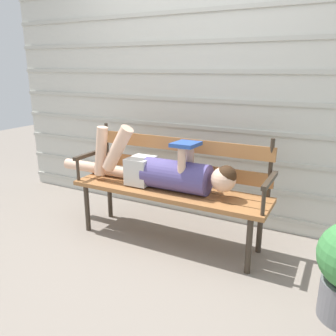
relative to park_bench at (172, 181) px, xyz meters
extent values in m
plane|color=gray|center=(0.00, -0.14, -0.52)|extent=(12.00, 12.00, 0.00)
cube|color=beige|center=(0.00, 0.58, 0.63)|extent=(4.43, 0.06, 2.29)
cube|color=#B7B7AD|center=(0.00, 0.55, -0.39)|extent=(4.43, 0.02, 0.04)
cube|color=#B7B7AD|center=(0.00, 0.55, -0.14)|extent=(4.43, 0.02, 0.04)
cube|color=#B7B7AD|center=(0.00, 0.55, 0.12)|extent=(4.43, 0.02, 0.04)
cube|color=#B7B7AD|center=(0.00, 0.55, 0.37)|extent=(4.43, 0.02, 0.04)
cube|color=#B7B7AD|center=(0.00, 0.55, 0.63)|extent=(4.43, 0.02, 0.04)
cube|color=#B7B7AD|center=(0.00, 0.55, 0.88)|extent=(4.43, 0.02, 0.04)
cube|color=#B7B7AD|center=(0.00, 0.55, 1.13)|extent=(4.43, 0.02, 0.04)
cube|color=#B7B7AD|center=(0.00, 0.55, 1.39)|extent=(4.43, 0.02, 0.04)
cube|color=#9E6638|center=(0.00, -0.21, -0.07)|extent=(1.67, 0.13, 0.04)
cube|color=#9E6638|center=(0.00, -0.07, -0.07)|extent=(1.67, 0.13, 0.04)
cube|color=#9E6638|center=(0.00, 0.08, -0.07)|extent=(1.67, 0.13, 0.04)
cube|color=#9E6638|center=(0.00, 0.14, 0.08)|extent=(1.60, 0.05, 0.11)
cube|color=#9E6638|center=(0.00, 0.14, 0.29)|extent=(1.60, 0.05, 0.11)
cylinder|color=#382D23|center=(-0.77, 0.14, 0.18)|extent=(0.03, 0.03, 0.46)
cylinder|color=#382D23|center=(0.77, 0.14, 0.18)|extent=(0.03, 0.03, 0.46)
cylinder|color=#382D23|center=(-0.74, -0.23, -0.30)|extent=(0.04, 0.04, 0.43)
cylinder|color=#382D23|center=(0.74, -0.23, -0.30)|extent=(0.04, 0.04, 0.43)
cylinder|color=#382D23|center=(-0.74, 0.10, -0.30)|extent=(0.04, 0.04, 0.43)
cylinder|color=#382D23|center=(0.74, 0.10, -0.30)|extent=(0.04, 0.04, 0.43)
cube|color=#382D23|center=(-0.81, -0.07, 0.15)|extent=(0.04, 0.41, 0.03)
cylinder|color=#382D23|center=(-0.81, -0.23, 0.05)|extent=(0.03, 0.03, 0.20)
cube|color=#382D23|center=(0.81, -0.07, 0.15)|extent=(0.04, 0.41, 0.03)
cylinder|color=#382D23|center=(0.81, -0.23, 0.05)|extent=(0.03, 0.03, 0.20)
cylinder|color=#514784|center=(0.08, -0.07, 0.08)|extent=(0.55, 0.25, 0.25)
cube|color=silver|center=(-0.26, -0.07, 0.08)|extent=(0.20, 0.24, 0.22)
sphere|color=beige|center=(0.47, -0.07, 0.11)|extent=(0.19, 0.19, 0.19)
sphere|color=#382314|center=(0.49, -0.07, 0.14)|extent=(0.16, 0.16, 0.16)
cylinder|color=beige|center=(-0.45, -0.13, 0.26)|extent=(0.31, 0.11, 0.42)
cylinder|color=beige|center=(-0.63, -0.13, 0.21)|extent=(0.15, 0.09, 0.44)
cylinder|color=beige|center=(-0.75, -0.01, 0.01)|extent=(0.81, 0.10, 0.10)
cylinder|color=beige|center=(0.16, -0.15, 0.20)|extent=(0.06, 0.06, 0.25)
cylinder|color=beige|center=(0.16, 0.01, 0.20)|extent=(0.06, 0.06, 0.25)
cube|color=#284C9E|center=(0.16, -0.07, 0.34)|extent=(0.19, 0.25, 0.04)
camera|label=1|loc=(1.23, -2.42, 0.91)|focal=36.58mm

